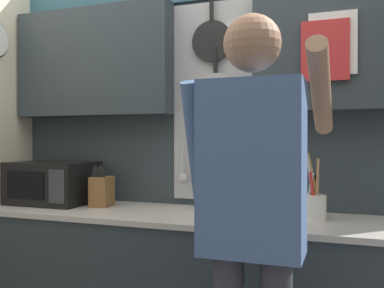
{
  "coord_description": "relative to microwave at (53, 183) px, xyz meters",
  "views": [
    {
      "loc": [
        0.94,
        -2.23,
        1.3
      ],
      "look_at": [
        0.05,
        0.19,
        1.27
      ],
      "focal_mm": 40.0,
      "sensor_mm": 36.0,
      "label": 1
    }
  ],
  "objects": [
    {
      "name": "back_wall_unit",
      "position": [
        0.85,
        0.22,
        0.49
      ],
      "size": [
        3.03,
        0.23,
        2.48
      ],
      "color": "#2D383D",
      "rests_on": "ground_plane"
    },
    {
      "name": "microwave",
      "position": [
        0.0,
        0.0,
        0.0
      ],
      "size": [
        0.5,
        0.38,
        0.27
      ],
      "color": "black",
      "rests_on": "base_cabinet_counter"
    },
    {
      "name": "knife_block",
      "position": [
        0.36,
        0.0,
        -0.04
      ],
      "size": [
        0.13,
        0.16,
        0.26
      ],
      "color": "brown",
      "rests_on": "base_cabinet_counter"
    },
    {
      "name": "utensil_crock",
      "position": [
        1.63,
        0.0,
        -0.06
      ],
      "size": [
        0.12,
        0.12,
        0.34
      ],
      "color": "white",
      "rests_on": "base_cabinet_counter"
    },
    {
      "name": "person",
      "position": [
        1.46,
        -0.7,
        0.04
      ],
      "size": [
        0.54,
        0.63,
        1.76
      ],
      "color": "#383842",
      "rests_on": "ground_plane"
    }
  ]
}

